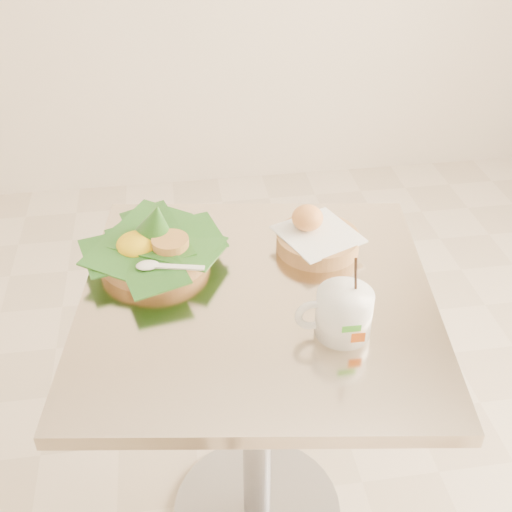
{
  "coord_description": "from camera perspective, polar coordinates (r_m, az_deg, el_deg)",
  "views": [
    {
      "loc": [
        -0.0,
        -1.03,
        1.56
      ],
      "look_at": [
        0.15,
        -0.01,
        0.82
      ],
      "focal_mm": 45.0,
      "sensor_mm": 36.0,
      "label": 1
    }
  ],
  "objects": [
    {
      "name": "bread_basket",
      "position": [
        1.4,
        5.35,
        1.69
      ],
      "size": [
        0.2,
        0.2,
        0.09
      ],
      "rotation": [
        0.0,
        0.0,
        -0.38
      ],
      "color": "tan",
      "rests_on": "cafe_table"
    },
    {
      "name": "coffee_mug",
      "position": [
        1.17,
        7.68,
        -4.99
      ],
      "size": [
        0.14,
        0.11,
        0.18
      ],
      "rotation": [
        0.0,
        0.0,
        -0.02
      ],
      "color": "white",
      "rests_on": "cafe_table"
    },
    {
      "name": "cafe_table",
      "position": [
        1.43,
        0.12,
        -10.34
      ],
      "size": [
        0.79,
        0.79,
        0.75
      ],
      "rotation": [
        0.0,
        0.0,
        -0.14
      ],
      "color": "gray",
      "rests_on": "floor"
    },
    {
      "name": "floor",
      "position": [
        1.87,
        -4.89,
        -21.08
      ],
      "size": [
        3.6,
        3.6,
        0.0
      ],
      "primitive_type": "plane",
      "color": "beige",
      "rests_on": "ground"
    },
    {
      "name": "rice_basket",
      "position": [
        1.37,
        -9.12,
        1.03
      ],
      "size": [
        0.29,
        0.29,
        0.15
      ],
      "rotation": [
        0.0,
        0.0,
        0.08
      ],
      "color": "tan",
      "rests_on": "cafe_table"
    }
  ]
}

